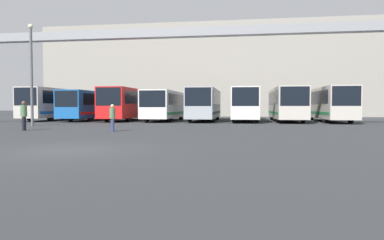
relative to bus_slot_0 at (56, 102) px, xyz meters
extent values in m
plane|color=#2D3033|center=(14.03, -23.67, -1.90)|extent=(200.00, 200.00, 0.00)
cube|color=gray|center=(14.03, 21.42, 5.02)|extent=(50.15, 12.00, 13.84)
cube|color=gray|center=(14.03, -7.30, 5.42)|extent=(37.85, 0.80, 0.70)
cube|color=beige|center=(0.00, 0.01, -0.08)|extent=(2.48, 10.70, 2.96)
cube|color=black|center=(0.00, -5.32, 0.48)|extent=(2.29, 0.06, 1.66)
cube|color=black|center=(0.00, 0.01, 0.48)|extent=(2.51, 9.09, 1.24)
cube|color=#1966B2|center=(0.00, 0.01, -1.02)|extent=(2.51, 10.16, 0.24)
cylinder|color=black|center=(-1.08, -2.99, -1.43)|extent=(0.28, 0.95, 0.95)
cylinder|color=black|center=(1.08, -2.99, -1.43)|extent=(0.28, 0.95, 0.95)
cylinder|color=black|center=(-1.08, 3.01, -1.43)|extent=(0.28, 0.95, 0.95)
cylinder|color=black|center=(1.08, 3.01, -1.43)|extent=(0.28, 0.95, 0.95)
cube|color=#1959A5|center=(4.01, 0.87, -0.23)|extent=(2.42, 12.41, 2.65)
cube|color=black|center=(4.01, -5.32, 0.25)|extent=(2.23, 0.06, 1.48)
cube|color=black|center=(4.01, 0.87, 0.25)|extent=(2.45, 10.55, 1.11)
cube|color=red|center=(4.01, 0.87, -1.08)|extent=(2.45, 11.79, 0.24)
cylinder|color=black|center=(2.96, -2.61, -1.39)|extent=(0.28, 1.03, 1.03)
cylinder|color=black|center=(5.06, -2.61, -1.39)|extent=(0.28, 1.03, 1.03)
cylinder|color=black|center=(2.96, 4.34, -1.39)|extent=(0.28, 1.03, 1.03)
cylinder|color=black|center=(5.06, 4.34, -1.39)|extent=(0.28, 1.03, 1.03)
cube|color=red|center=(8.02, -0.21, -0.10)|extent=(2.54, 10.26, 2.91)
cube|color=black|center=(8.02, -5.32, 0.44)|extent=(2.34, 0.06, 1.63)
cube|color=black|center=(8.02, -0.21, 0.44)|extent=(2.57, 8.72, 1.22)
cube|color=red|center=(8.02, -0.21, -1.03)|extent=(2.57, 9.75, 0.24)
cylinder|color=black|center=(6.91, -3.08, -1.38)|extent=(0.28, 1.05, 1.05)
cylinder|color=black|center=(9.13, -3.08, -1.38)|extent=(0.28, 1.05, 1.05)
cylinder|color=black|center=(6.91, 2.67, -1.38)|extent=(0.28, 1.05, 1.05)
cylinder|color=black|center=(9.13, 2.67, -1.38)|extent=(0.28, 1.05, 1.05)
cube|color=silver|center=(12.03, -0.27, -0.25)|extent=(2.57, 10.14, 2.61)
cube|color=black|center=(12.03, -5.32, 0.23)|extent=(2.36, 0.06, 1.46)
cube|color=black|center=(12.03, -0.27, 0.23)|extent=(2.60, 8.62, 1.10)
cube|color=#268C4C|center=(12.03, -0.27, -1.08)|extent=(2.60, 9.63, 0.24)
cylinder|color=black|center=(10.91, -3.11, -1.42)|extent=(0.28, 0.96, 0.96)
cylinder|color=black|center=(13.15, -3.11, -1.42)|extent=(0.28, 0.96, 0.96)
cylinder|color=black|center=(10.91, 2.57, -1.42)|extent=(0.28, 0.96, 0.96)
cylinder|color=black|center=(13.15, 2.57, -1.42)|extent=(0.28, 0.96, 0.96)
cube|color=#999EA5|center=(16.04, 0.24, -0.14)|extent=(2.46, 11.16, 2.84)
cube|color=black|center=(16.04, -5.32, 0.39)|extent=(2.27, 0.06, 1.59)
cube|color=black|center=(16.04, 0.24, 0.39)|extent=(2.49, 9.48, 1.19)
cube|color=black|center=(16.04, 0.24, -1.04)|extent=(2.49, 10.60, 0.24)
cylinder|color=black|center=(14.97, -2.88, -1.41)|extent=(0.28, 0.99, 0.99)
cylinder|color=black|center=(17.11, -2.88, -1.41)|extent=(0.28, 0.99, 0.99)
cylinder|color=black|center=(14.97, 3.36, -1.41)|extent=(0.28, 0.99, 0.99)
cylinder|color=black|center=(17.11, 3.36, -1.41)|extent=(0.28, 0.99, 0.99)
cube|color=silver|center=(20.05, 0.74, -0.14)|extent=(2.44, 12.16, 2.83)
cube|color=black|center=(20.05, -5.32, 0.38)|extent=(2.25, 0.06, 1.58)
cube|color=black|center=(20.05, 0.74, 0.38)|extent=(2.47, 10.33, 1.19)
cube|color=#268C4C|center=(20.05, 0.74, -1.05)|extent=(2.47, 11.55, 0.24)
cylinder|color=black|center=(18.99, -2.66, -1.41)|extent=(0.28, 0.99, 0.99)
cylinder|color=black|center=(21.11, -2.66, -1.41)|extent=(0.28, 0.99, 0.99)
cylinder|color=black|center=(18.99, 4.14, -1.41)|extent=(0.28, 0.99, 0.99)
cylinder|color=black|center=(21.11, 4.14, -1.41)|extent=(0.28, 0.99, 0.99)
cube|color=beige|center=(24.06, 0.34, -0.13)|extent=(2.54, 11.36, 2.85)
cube|color=black|center=(24.06, -5.32, 0.40)|extent=(2.33, 0.06, 1.60)
cube|color=black|center=(24.06, 0.34, 0.40)|extent=(2.57, 9.65, 1.20)
cube|color=#268C4C|center=(24.06, 0.34, -1.04)|extent=(2.57, 10.79, 0.24)
cylinder|color=black|center=(22.95, -2.84, -1.42)|extent=(0.28, 0.96, 0.96)
cylinder|color=black|center=(25.17, -2.84, -1.42)|extent=(0.28, 0.96, 0.96)
cylinder|color=black|center=(22.95, 3.52, -1.42)|extent=(0.28, 0.96, 0.96)
cylinder|color=black|center=(25.17, 3.52, -1.42)|extent=(0.28, 0.96, 0.96)
cube|color=beige|center=(28.07, 0.09, -0.13)|extent=(2.43, 10.87, 2.86)
cube|color=black|center=(28.07, -5.32, 0.40)|extent=(2.23, 0.06, 1.60)
cube|color=black|center=(28.07, 0.09, 0.40)|extent=(2.46, 9.24, 1.20)
cube|color=#268C4C|center=(28.07, 0.09, -1.04)|extent=(2.46, 10.32, 0.24)
cylinder|color=black|center=(27.02, -2.95, -1.40)|extent=(0.28, 1.01, 1.01)
cylinder|color=black|center=(29.12, -2.95, -1.40)|extent=(0.28, 1.01, 1.01)
cylinder|color=black|center=(27.02, 3.14, -1.40)|extent=(0.28, 1.01, 1.01)
cylinder|color=black|center=(29.12, 3.14, -1.40)|extent=(0.28, 1.01, 1.01)
cylinder|color=black|center=(6.72, -15.38, -1.48)|extent=(0.19, 0.19, 0.85)
cylinder|color=black|center=(6.66, -15.22, -1.48)|extent=(0.19, 0.19, 0.85)
cylinder|color=#4C724C|center=(6.69, -15.30, -0.70)|extent=(0.37, 0.37, 0.71)
sphere|color=brown|center=(6.69, -15.30, -0.23)|extent=(0.23, 0.23, 0.23)
cylinder|color=navy|center=(12.27, -15.24, -1.53)|extent=(0.17, 0.17, 0.76)
cylinder|color=navy|center=(12.35, -15.36, -1.53)|extent=(0.17, 0.17, 0.76)
cylinder|color=#4C724C|center=(12.31, -15.30, -0.83)|extent=(0.33, 0.33, 0.63)
sphere|color=beige|center=(12.31, -15.30, -0.41)|extent=(0.20, 0.20, 0.20)
cylinder|color=#595B60|center=(4.20, -10.69, 1.72)|extent=(0.20, 0.20, 7.26)
sphere|color=beige|center=(4.20, -10.69, 5.50)|extent=(0.36, 0.36, 0.36)
camera|label=1|loc=(19.78, -34.30, -0.44)|focal=32.00mm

